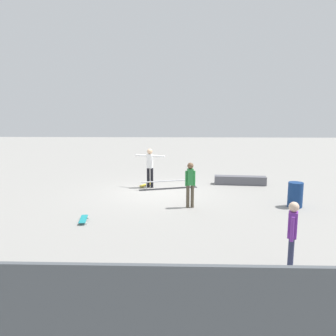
{
  "coord_description": "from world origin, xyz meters",
  "views": [
    {
      "loc": [
        -0.85,
        13.51,
        3.32
      ],
      "look_at": [
        -0.45,
        -0.14,
        1.0
      ],
      "focal_mm": 35.62,
      "sensor_mm": 36.0,
      "label": 1
    }
  ],
  "objects_px": {
    "grind_rail": "(168,185)",
    "trash_bin": "(295,195)",
    "loose_skateboard_teal": "(83,219)",
    "skateboard_main": "(146,185)",
    "skate_ledge": "(240,180)",
    "bystander_green_shirt": "(190,182)",
    "skater_main": "(150,165)",
    "bystander_purple_shirt": "(292,233)"
  },
  "relations": [
    {
      "from": "grind_rail",
      "to": "skater_main",
      "type": "xyz_separation_m",
      "value": [
        0.81,
        -0.23,
        0.84
      ]
    },
    {
      "from": "bystander_green_shirt",
      "to": "bystander_purple_shirt",
      "type": "xyz_separation_m",
      "value": [
        -1.91,
        4.74,
        -0.04
      ]
    },
    {
      "from": "trash_bin",
      "to": "skateboard_main",
      "type": "bearing_deg",
      "value": -29.31
    },
    {
      "from": "skateboard_main",
      "to": "bystander_purple_shirt",
      "type": "relative_size",
      "value": 0.52
    },
    {
      "from": "grind_rail",
      "to": "trash_bin",
      "type": "bearing_deg",
      "value": 132.8
    },
    {
      "from": "bystander_green_shirt",
      "to": "trash_bin",
      "type": "bearing_deg",
      "value": 177.41
    },
    {
      "from": "bystander_purple_shirt",
      "to": "loose_skateboard_teal",
      "type": "bearing_deg",
      "value": 80.69
    },
    {
      "from": "skater_main",
      "to": "trash_bin",
      "type": "height_order",
      "value": "skater_main"
    },
    {
      "from": "skateboard_main",
      "to": "bystander_green_shirt",
      "type": "xyz_separation_m",
      "value": [
        -1.87,
        3.3,
        0.83
      ]
    },
    {
      "from": "skate_ledge",
      "to": "trash_bin",
      "type": "relative_size",
      "value": 2.64
    },
    {
      "from": "grind_rail",
      "to": "loose_skateboard_teal",
      "type": "relative_size",
      "value": 3.11
    },
    {
      "from": "grind_rail",
      "to": "trash_bin",
      "type": "distance_m",
      "value": 5.27
    },
    {
      "from": "skater_main",
      "to": "grind_rail",
      "type": "bearing_deg",
      "value": -176.22
    },
    {
      "from": "grind_rail",
      "to": "bystander_purple_shirt",
      "type": "relative_size",
      "value": 1.67
    },
    {
      "from": "skater_main",
      "to": "trash_bin",
      "type": "bearing_deg",
      "value": 170.81
    },
    {
      "from": "skate_ledge",
      "to": "bystander_green_shirt",
      "type": "bearing_deg",
      "value": 57.28
    },
    {
      "from": "bystander_green_shirt",
      "to": "trash_bin",
      "type": "xyz_separation_m",
      "value": [
        -3.69,
        -0.18,
        -0.46
      ]
    },
    {
      "from": "bystander_green_shirt",
      "to": "loose_skateboard_teal",
      "type": "xyz_separation_m",
      "value": [
        3.31,
        1.61,
        -0.83
      ]
    },
    {
      "from": "bystander_green_shirt",
      "to": "bystander_purple_shirt",
      "type": "relative_size",
      "value": 1.04
    },
    {
      "from": "grind_rail",
      "to": "trash_bin",
      "type": "height_order",
      "value": "trash_bin"
    },
    {
      "from": "skateboard_main",
      "to": "loose_skateboard_teal",
      "type": "relative_size",
      "value": 0.97
    },
    {
      "from": "bystander_green_shirt",
      "to": "grind_rail",
      "type": "bearing_deg",
      "value": -78.93
    },
    {
      "from": "skate_ledge",
      "to": "bystander_green_shirt",
      "type": "xyz_separation_m",
      "value": [
        2.44,
        3.79,
        0.7
      ]
    },
    {
      "from": "skateboard_main",
      "to": "loose_skateboard_teal",
      "type": "bearing_deg",
      "value": 11.92
    },
    {
      "from": "skateboard_main",
      "to": "bystander_purple_shirt",
      "type": "height_order",
      "value": "bystander_purple_shirt"
    },
    {
      "from": "bystander_purple_shirt",
      "to": "trash_bin",
      "type": "height_order",
      "value": "bystander_purple_shirt"
    },
    {
      "from": "skateboard_main",
      "to": "bystander_green_shirt",
      "type": "height_order",
      "value": "bystander_green_shirt"
    },
    {
      "from": "skate_ledge",
      "to": "loose_skateboard_teal",
      "type": "relative_size",
      "value": 2.83
    },
    {
      "from": "skater_main",
      "to": "loose_skateboard_teal",
      "type": "distance_m",
      "value": 5.05
    },
    {
      "from": "skate_ledge",
      "to": "trash_bin",
      "type": "xyz_separation_m",
      "value": [
        -1.26,
        3.62,
        0.24
      ]
    },
    {
      "from": "skater_main",
      "to": "skateboard_main",
      "type": "xyz_separation_m",
      "value": [
        0.22,
        -0.23,
        -0.93
      ]
    },
    {
      "from": "skate_ledge",
      "to": "skateboard_main",
      "type": "distance_m",
      "value": 4.34
    },
    {
      "from": "grind_rail",
      "to": "skateboard_main",
      "type": "height_order",
      "value": "grind_rail"
    },
    {
      "from": "loose_skateboard_teal",
      "to": "skateboard_main",
      "type": "bearing_deg",
      "value": 154.57
    },
    {
      "from": "bystander_green_shirt",
      "to": "skateboard_main",
      "type": "bearing_deg",
      "value": -65.81
    },
    {
      "from": "bystander_purple_shirt",
      "to": "loose_skateboard_teal",
      "type": "distance_m",
      "value": 6.14
    },
    {
      "from": "grind_rail",
      "to": "skate_ledge",
      "type": "height_order",
      "value": "skate_ledge"
    },
    {
      "from": "skate_ledge",
      "to": "skateboard_main",
      "type": "xyz_separation_m",
      "value": [
        4.31,
        0.49,
        -0.12
      ]
    },
    {
      "from": "bystander_purple_shirt",
      "to": "skater_main",
      "type": "bearing_deg",
      "value": 46.14
    },
    {
      "from": "skater_main",
      "to": "bystander_green_shirt",
      "type": "bearing_deg",
      "value": 137.53
    },
    {
      "from": "skate_ledge",
      "to": "skateboard_main",
      "type": "relative_size",
      "value": 2.91
    },
    {
      "from": "grind_rail",
      "to": "bystander_green_shirt",
      "type": "relative_size",
      "value": 1.6
    }
  ]
}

